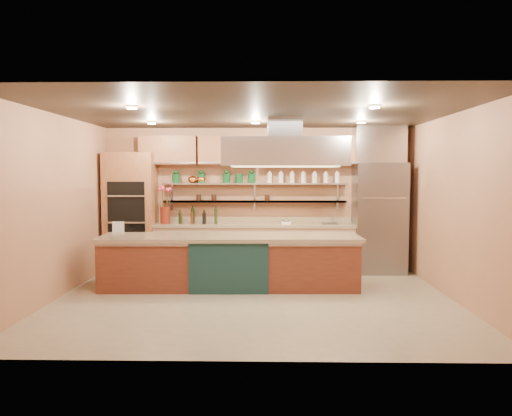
{
  "coord_description": "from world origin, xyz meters",
  "views": [
    {
      "loc": [
        0.18,
        -7.43,
        1.91
      ],
      "look_at": [
        0.01,
        1.0,
        1.32
      ],
      "focal_mm": 35.0,
      "sensor_mm": 36.0,
      "label": 1
    }
  ],
  "objects_px": {
    "island": "(230,262)",
    "refrigerator": "(379,218)",
    "flower_vase": "(165,215)",
    "copper_kettle": "(192,179)",
    "kitchen_scale": "(286,221)",
    "green_canister": "(239,178)"
  },
  "relations": [
    {
      "from": "refrigerator",
      "to": "green_canister",
      "type": "bearing_deg",
      "value": 175.13
    },
    {
      "from": "refrigerator",
      "to": "flower_vase",
      "type": "distance_m",
      "value": 4.13
    },
    {
      "from": "copper_kettle",
      "to": "green_canister",
      "type": "xyz_separation_m",
      "value": [
        0.92,
        0.0,
        0.02
      ]
    },
    {
      "from": "kitchen_scale",
      "to": "green_canister",
      "type": "relative_size",
      "value": 1.0
    },
    {
      "from": "kitchen_scale",
      "to": "copper_kettle",
      "type": "bearing_deg",
      "value": 154.39
    },
    {
      "from": "green_canister",
      "to": "refrigerator",
      "type": "bearing_deg",
      "value": -4.87
    },
    {
      "from": "island",
      "to": "green_canister",
      "type": "xyz_separation_m",
      "value": [
        0.07,
        1.61,
        1.37
      ]
    },
    {
      "from": "refrigerator",
      "to": "kitchen_scale",
      "type": "distance_m",
      "value": 1.79
    },
    {
      "from": "island",
      "to": "flower_vase",
      "type": "distance_m",
      "value": 2.05
    },
    {
      "from": "refrigerator",
      "to": "copper_kettle",
      "type": "distance_m",
      "value": 3.71
    },
    {
      "from": "refrigerator",
      "to": "flower_vase",
      "type": "bearing_deg",
      "value": 179.86
    },
    {
      "from": "flower_vase",
      "to": "copper_kettle",
      "type": "height_order",
      "value": "copper_kettle"
    },
    {
      "from": "copper_kettle",
      "to": "flower_vase",
      "type": "bearing_deg",
      "value": -156.39
    },
    {
      "from": "island",
      "to": "green_canister",
      "type": "bearing_deg",
      "value": 86.24
    },
    {
      "from": "flower_vase",
      "to": "kitchen_scale",
      "type": "bearing_deg",
      "value": 0.0
    },
    {
      "from": "flower_vase",
      "to": "copper_kettle",
      "type": "xyz_separation_m",
      "value": [
        0.5,
        0.22,
        0.69
      ]
    },
    {
      "from": "island",
      "to": "copper_kettle",
      "type": "xyz_separation_m",
      "value": [
        -0.86,
        1.61,
        1.35
      ]
    },
    {
      "from": "refrigerator",
      "to": "flower_vase",
      "type": "height_order",
      "value": "refrigerator"
    },
    {
      "from": "island",
      "to": "flower_vase",
      "type": "xyz_separation_m",
      "value": [
        -1.36,
        1.39,
        0.66
      ]
    },
    {
      "from": "kitchen_scale",
      "to": "green_canister",
      "type": "bearing_deg",
      "value": 147.71
    },
    {
      "from": "island",
      "to": "refrigerator",
      "type": "bearing_deg",
      "value": 25.24
    },
    {
      "from": "refrigerator",
      "to": "kitchen_scale",
      "type": "bearing_deg",
      "value": 179.68
    }
  ]
}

